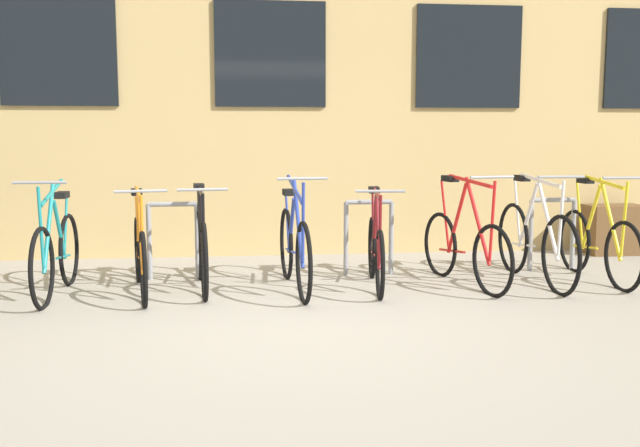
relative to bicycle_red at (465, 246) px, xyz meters
name	(u,v)px	position (x,y,z in m)	size (l,w,h in m)	color
ground_plane	(293,326)	(-1.78, -1.31, -0.38)	(42.00, 42.00, 0.00)	#9E998E
storefront_building	(261,22)	(-1.78, 5.09, 2.87)	(28.00, 6.42, 6.52)	tan
bike_rack	(273,231)	(-1.84, 0.59, 0.09)	(6.53, 0.05, 0.79)	gray
bicycle_red	(465,246)	(0.00, 0.00, 0.00)	(0.49, 1.66, 1.11)	black
bicycle_orange	(140,253)	(-3.09, 0.02, -0.01)	(0.48, 1.74, 1.01)	black
bicycle_blue	(294,248)	(-1.66, 0.00, 0.01)	(0.44, 1.82, 1.11)	black
bicycle_teal	(56,253)	(-3.83, 0.00, 0.00)	(0.44, 1.69, 1.09)	black
bicycle_white	(535,241)	(0.73, 0.04, 0.03)	(0.44, 1.85, 1.11)	black
bicycle_maroon	(376,250)	(-0.88, 0.01, -0.02)	(0.44, 1.60, 0.99)	black
bicycle_yellow	(598,242)	(1.40, 0.06, 0.00)	(0.44, 1.66, 1.09)	black
bicycle_black	(202,248)	(-2.53, 0.14, 0.00)	(0.44, 1.68, 1.01)	black
planter_box	(614,229)	(2.41, 1.54, -0.08)	(0.70, 0.44, 0.60)	brown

